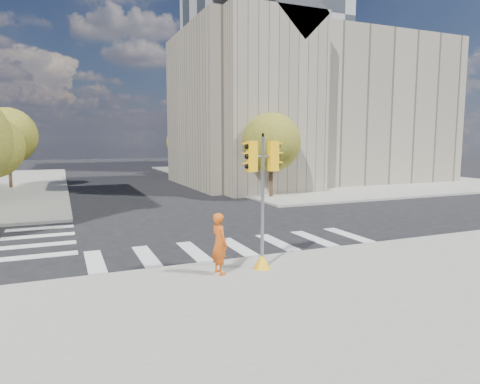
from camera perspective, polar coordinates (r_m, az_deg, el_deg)
name	(u,v)px	position (r m, az deg, el deg)	size (l,w,h in m)	color
ground	(222,236)	(19.07, -2.45, -5.90)	(160.00, 160.00, 0.00)	black
sidewalk_near	(406,343)	(10.02, 21.21, -18.22)	(30.00, 14.00, 0.15)	gray
sidewalk_far_right	(304,175)	(51.02, 8.55, 2.27)	(28.00, 40.00, 0.15)	gray
civic_building	(303,108)	(42.78, 8.45, 11.00)	(26.00, 16.00, 19.39)	gray
office_tower	(262,67)	(66.75, 2.89, 16.31)	(20.00, 18.00, 30.00)	#9EA0A3
tree_lw_far	(8,136)	(41.63, -28.57, 6.58)	(4.80, 4.80, 6.95)	#382616
tree_re_near	(271,142)	(30.77, 4.20, 6.64)	(4.20, 4.20, 6.16)	#382616
tree_re_mid	(215,138)	(41.82, -3.32, 7.17)	(4.60, 4.60, 6.66)	#382616
tree_re_far	(183,142)	(53.29, -7.65, 6.57)	(4.00, 4.00, 5.88)	#382616
lamp_near	(254,135)	(34.59, 1.92, 7.57)	(0.35, 0.18, 8.11)	black
lamp_far	(201,136)	(47.67, -5.18, 7.41)	(0.35, 0.18, 8.11)	black
traffic_signal	(262,213)	(13.54, 3.01, -2.77)	(1.07, 0.56, 4.31)	#FFB50D
photographer	(219,243)	(13.19, -2.78, -6.86)	(0.70, 0.46, 1.91)	#CA5113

